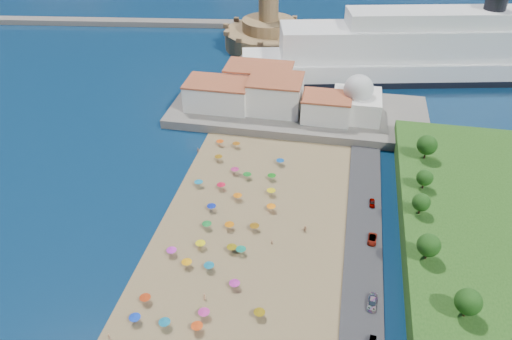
# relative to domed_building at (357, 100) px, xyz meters

# --- Properties ---
(ground) EXTENTS (700.00, 700.00, 0.00)m
(ground) POSITION_rel_domed_building_xyz_m (-30.00, -71.00, -8.97)
(ground) COLOR #071938
(ground) RESTS_ON ground
(terrace) EXTENTS (90.00, 36.00, 3.00)m
(terrace) POSITION_rel_domed_building_xyz_m (-20.00, 2.00, -7.47)
(terrace) COLOR #59544C
(terrace) RESTS_ON ground
(jetty) EXTENTS (18.00, 70.00, 2.40)m
(jetty) POSITION_rel_domed_building_xyz_m (-42.00, 37.00, -7.77)
(jetty) COLOR #59544C
(jetty) RESTS_ON ground
(breakwater) EXTENTS (199.03, 34.77, 2.60)m
(breakwater) POSITION_rel_domed_building_xyz_m (-140.00, 82.00, -7.67)
(breakwater) COLOR #59544C
(breakwater) RESTS_ON ground
(waterfront_buildings) EXTENTS (57.00, 29.00, 11.00)m
(waterfront_buildings) POSITION_rel_domed_building_xyz_m (-33.05, 2.64, -1.10)
(waterfront_buildings) COLOR silver
(waterfront_buildings) RESTS_ON terrace
(domed_building) EXTENTS (16.00, 16.00, 15.00)m
(domed_building) POSITION_rel_domed_building_xyz_m (0.00, 0.00, 0.00)
(domed_building) COLOR silver
(domed_building) RESTS_ON terrace
(fortress) EXTENTS (40.00, 40.00, 32.40)m
(fortress) POSITION_rel_domed_building_xyz_m (-42.00, 67.00, -2.29)
(fortress) COLOR #A47C52
(fortress) RESTS_ON ground
(cruise_ship) EXTENTS (155.42, 55.92, 33.69)m
(cruise_ship) POSITION_rel_domed_building_xyz_m (28.87, 45.98, 1.00)
(cruise_ship) COLOR black
(cruise_ship) RESTS_ON ground
(beach_parasols) EXTENTS (30.23, 116.53, 2.20)m
(beach_parasols) POSITION_rel_domed_building_xyz_m (-31.22, -82.06, -6.83)
(beach_parasols) COLOR gray
(beach_parasols) RESTS_ON beach
(beachgoers) EXTENTS (38.43, 98.35, 1.88)m
(beachgoers) POSITION_rel_domed_building_xyz_m (-29.32, -85.61, -7.83)
(beachgoers) COLOR tan
(beachgoers) RESTS_ON beach
(parked_cars) EXTENTS (2.50, 68.96, 1.40)m
(parked_cars) POSITION_rel_domed_building_xyz_m (6.00, -77.80, -7.62)
(parked_cars) COLOR gray
(parked_cars) RESTS_ON promenade
(hillside_trees) EXTENTS (11.22, 107.13, 7.41)m
(hillside_trees) POSITION_rel_domed_building_xyz_m (19.41, -76.88, 0.99)
(hillside_trees) COLOR #382314
(hillside_trees) RESTS_ON hillside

